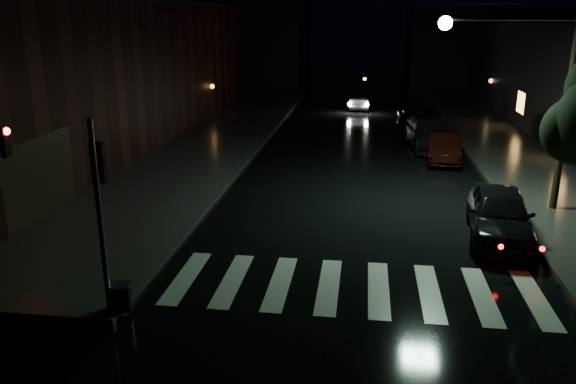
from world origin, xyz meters
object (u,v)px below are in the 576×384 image
at_px(parked_car_a, 500,214).
at_px(parked_car_d, 419,120).
at_px(parked_car_c, 429,132).
at_px(oncoming_car, 362,100).
at_px(parked_car_b, 443,147).

xyz_separation_m(parked_car_a, parked_car_d, (-0.98, 15.99, 0.01)).
distance_m(parked_car_c, oncoming_car, 12.69).
xyz_separation_m(parked_car_b, parked_car_d, (-0.51, 6.61, 0.10)).
distance_m(parked_car_a, parked_car_d, 16.02).
bearing_deg(oncoming_car, parked_car_a, 105.57).
height_order(parked_car_c, oncoming_car, parked_car_c).
height_order(parked_car_a, oncoming_car, parked_car_a).
distance_m(parked_car_a, parked_car_c, 12.26).
bearing_deg(parked_car_a, parked_car_b, 99.98).
bearing_deg(parked_car_b, parked_car_c, 100.73).
xyz_separation_m(parked_car_d, oncoming_car, (-3.32, 8.44, -0.10)).
bearing_deg(parked_car_d, parked_car_c, -84.40).
height_order(parked_car_b, parked_car_d, parked_car_d).
bearing_deg(parked_car_a, oncoming_car, 107.08).
distance_m(parked_car_c, parked_car_d, 3.76).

